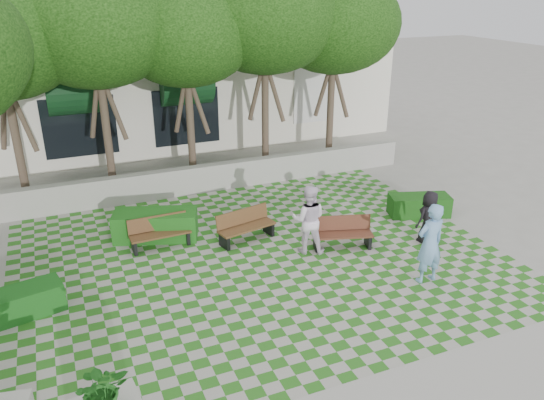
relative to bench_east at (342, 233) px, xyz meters
name	(u,v)px	position (x,y,z in m)	size (l,w,h in m)	color
ground	(277,280)	(-2.26, -0.88, -0.40)	(90.00, 90.00, 0.00)	gray
lawn	(262,260)	(-2.26, 0.12, -0.39)	(12.00, 12.00, 0.00)	#2B721E
retaining_wall	(204,178)	(-2.26, 5.32, 0.05)	(15.00, 0.36, 0.90)	#9E9B93
bench_east	(342,233)	(0.00, 0.00, 0.00)	(1.67, 0.96, 0.83)	#522A1C
bench_mid	(246,226)	(-2.22, 1.37, 0.01)	(1.70, 0.89, 0.85)	#52351C
bench_west	(160,233)	(-4.46, 1.89, 0.00)	(1.60, 0.58, 0.83)	#4F321B
hedge_east	(419,205)	(3.18, 0.90, -0.09)	(1.79, 0.72, 0.63)	#154612
hedge_midleft	(156,225)	(-4.45, 2.44, -0.01)	(2.24, 0.89, 0.78)	#175316
hedge_west	(19,303)	(-7.86, -0.11, -0.09)	(1.77, 0.71, 0.62)	#144D17
person_blue	(430,243)	(0.98, -2.28, 0.59)	(0.72, 0.47, 1.98)	#78A8DA
person_dark	(429,217)	(2.27, -0.63, 0.33)	(0.72, 0.47, 1.46)	black
person_white	(308,219)	(-0.95, 0.13, 0.52)	(0.90, 0.70, 1.84)	white
tree_row	(135,34)	(-4.12, 5.07, 4.78)	(17.70, 13.40, 7.41)	#47382B
building	(173,77)	(-1.32, 13.20, 2.12)	(18.00, 8.92, 5.15)	white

